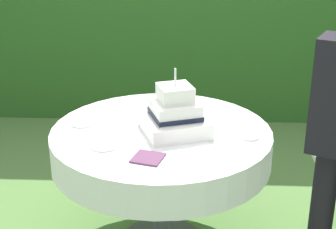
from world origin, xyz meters
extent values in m
cylinder|color=#4C4C51|center=(0.00, 0.00, 0.37)|extent=(0.10, 0.10, 0.74)
cylinder|color=olive|center=(0.00, 0.00, 0.75)|extent=(1.21, 1.21, 0.03)
cylinder|color=white|center=(0.00, 0.00, 0.67)|extent=(1.24, 1.24, 0.19)
cube|color=white|center=(0.08, -0.02, 0.81)|extent=(0.43, 0.43, 0.09)
cube|color=white|center=(0.08, -0.02, 0.91)|extent=(0.31, 0.31, 0.09)
cube|color=black|center=(0.08, -0.02, 0.88)|extent=(0.32, 0.32, 0.03)
cube|color=white|center=(0.08, -0.02, 1.00)|extent=(0.22, 0.22, 0.09)
sphere|color=#C6599E|center=(0.15, 0.13, 0.88)|extent=(0.10, 0.10, 0.10)
cylinder|color=silver|center=(0.08, -0.02, 1.09)|extent=(0.01, 0.01, 0.10)
cylinder|color=white|center=(0.49, -0.07, 0.78)|extent=(0.11, 0.11, 0.01)
cylinder|color=white|center=(-0.28, -0.23, 0.78)|extent=(0.15, 0.15, 0.01)
cylinder|color=white|center=(-0.46, 0.07, 0.78)|extent=(0.15, 0.15, 0.01)
cylinder|color=white|center=(0.03, 0.34, 0.78)|extent=(0.15, 0.15, 0.01)
cube|color=#603856|center=(-0.04, -0.36, 0.77)|extent=(0.18, 0.18, 0.01)
cylinder|color=white|center=(0.99, 0.35, 0.23)|extent=(0.03, 0.03, 0.45)
cylinder|color=white|center=(0.98, 0.03, 0.23)|extent=(0.03, 0.03, 0.45)
cylinder|color=black|center=(0.84, -0.38, 0.42)|extent=(0.12, 0.12, 0.85)
camera|label=1|loc=(0.17, -2.63, 1.92)|focal=54.71mm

